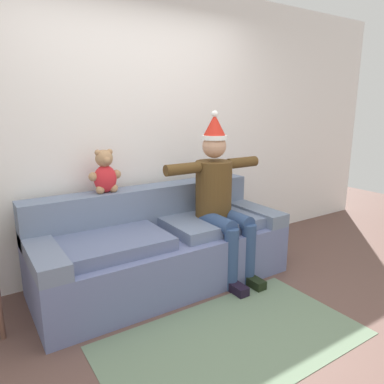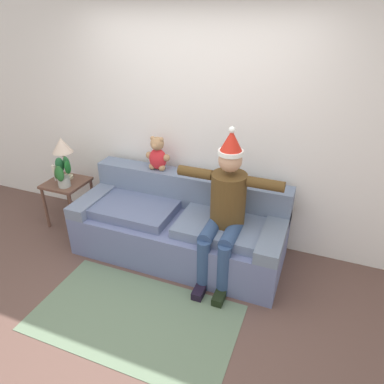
{
  "view_description": "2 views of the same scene",
  "coord_description": "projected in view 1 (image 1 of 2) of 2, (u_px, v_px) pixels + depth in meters",
  "views": [
    {
      "loc": [
        -1.42,
        -1.67,
        1.57
      ],
      "look_at": [
        0.21,
        0.82,
        0.85
      ],
      "focal_mm": 33.46,
      "sensor_mm": 36.0,
      "label": 1
    },
    {
      "loc": [
        1.3,
        -1.92,
        2.46
      ],
      "look_at": [
        0.22,
        0.81,
        0.89
      ],
      "focal_mm": 33.0,
      "sensor_mm": 36.0,
      "label": 2
    }
  ],
  "objects": [
    {
      "name": "ground_plane",
      "position": [
        231.0,
        338.0,
        2.48
      ],
      "size": [
        10.0,
        10.0,
        0.0
      ],
      "primitive_type": "plane",
      "color": "brown"
    },
    {
      "name": "back_wall",
      "position": [
        132.0,
        130.0,
        3.43
      ],
      "size": [
        7.0,
        0.1,
        2.7
      ],
      "primitive_type": "cube",
      "color": "white",
      "rests_on": "ground_plane"
    },
    {
      "name": "couch",
      "position": [
        161.0,
        247.0,
        3.23
      ],
      "size": [
        2.23,
        0.9,
        0.83
      ],
      "color": "slate",
      "rests_on": "ground_plane"
    },
    {
      "name": "person_seated",
      "position": [
        220.0,
        194.0,
        3.28
      ],
      "size": [
        1.02,
        0.77,
        1.53
      ],
      "color": "#533A1B",
      "rests_on": "ground_plane"
    },
    {
      "name": "teddy_bear",
      "position": [
        105.0,
        173.0,
        3.1
      ],
      "size": [
        0.29,
        0.17,
        0.38
      ],
      "color": "red",
      "rests_on": "couch"
    },
    {
      "name": "area_rug",
      "position": [
        234.0,
        340.0,
        2.46
      ],
      "size": [
        1.81,
        1.01,
        0.01
      ],
      "primitive_type": "cube",
      "color": "slate",
      "rests_on": "ground_plane"
    }
  ]
}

